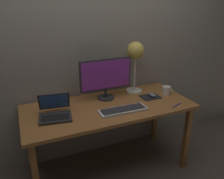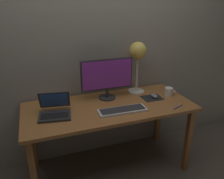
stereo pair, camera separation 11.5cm
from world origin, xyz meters
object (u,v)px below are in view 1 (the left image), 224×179
(monitor, at_px, (106,76))
(keyboard_main, at_px, (123,110))
(desk_lamp, at_px, (135,54))
(coffee_mug, at_px, (166,90))
(mouse, at_px, (152,95))
(laptop, at_px, (55,110))
(pen, at_px, (177,105))

(monitor, distance_m, keyboard_main, 0.40)
(desk_lamp, bearing_deg, coffee_mug, -37.36)
(mouse, xyz_separation_m, coffee_mug, (0.17, -0.00, 0.02))
(laptop, xyz_separation_m, coffee_mug, (1.17, 0.01, -0.01))
(monitor, distance_m, desk_lamp, 0.40)
(keyboard_main, bearing_deg, mouse, 22.32)
(mouse, xyz_separation_m, pen, (0.09, -0.28, -0.02))
(mouse, bearing_deg, keyboard_main, -157.68)
(keyboard_main, height_order, desk_lamp, desk_lamp)
(laptop, height_order, mouse, laptop)
(keyboard_main, distance_m, mouse, 0.46)
(laptop, height_order, pen, laptop)
(mouse, bearing_deg, monitor, 161.73)
(monitor, bearing_deg, keyboard_main, -83.82)
(desk_lamp, relative_size, coffee_mug, 4.47)
(monitor, relative_size, keyboard_main, 1.18)
(coffee_mug, bearing_deg, laptop, -179.42)
(monitor, distance_m, pen, 0.74)
(laptop, bearing_deg, monitor, 17.18)
(desk_lamp, xyz_separation_m, pen, (0.20, -0.48, -0.41))
(keyboard_main, xyz_separation_m, desk_lamp, (0.32, 0.38, 0.40))
(keyboard_main, xyz_separation_m, coffee_mug, (0.59, 0.17, 0.03))
(keyboard_main, distance_m, laptop, 0.60)
(mouse, height_order, coffee_mug, coffee_mug)
(keyboard_main, xyz_separation_m, pen, (0.52, -0.10, -0.01))
(monitor, height_order, laptop, monitor)
(desk_lamp, height_order, pen, desk_lamp)
(keyboard_main, distance_m, coffee_mug, 0.62)
(laptop, relative_size, pen, 2.21)
(mouse, relative_size, coffee_mug, 0.79)
(laptop, distance_m, pen, 1.13)
(mouse, distance_m, pen, 0.29)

